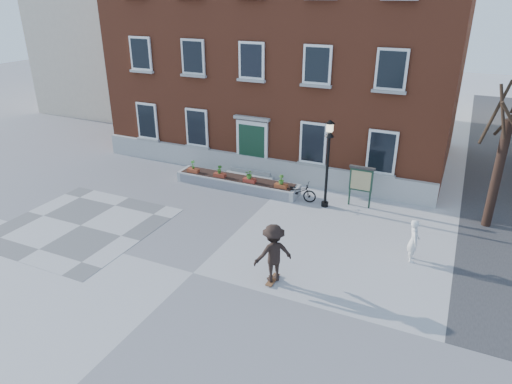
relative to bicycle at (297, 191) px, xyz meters
The scene contains 11 objects.
ground 7.12m from the bicycle, 99.49° to the right, with size 100.00×100.00×0.00m, color #A0A0A3.
checker_patch 9.37m from the bicycle, 140.05° to the right, with size 6.00×6.00×0.01m, color #5B5B5E.
distant_building 23.94m from the bicycle, 145.87° to the left, with size 10.00×12.00×13.00m, color beige.
bicycle is the anchor object (origin of this frame).
bystander 6.22m from the bicycle, 29.41° to the right, with size 0.58×0.38×1.58m, color silver.
brick_building 9.63m from the bicycle, 114.47° to the left, with size 18.40×10.85×12.60m.
planter_assembly 3.17m from the bicycle, behind, with size 6.20×1.12×1.15m.
bare_tree 8.24m from the bicycle, ahead, with size 1.83×1.83×6.16m.
lamp_post 2.47m from the bicycle, ahead, with size 0.40×0.40×3.93m.
notice_board 2.87m from the bicycle, 12.49° to the left, with size 1.10×0.16×1.87m.
skateboarder 6.51m from the bicycle, 76.91° to the right, with size 1.44×1.43×2.07m.
Camera 1 is at (7.42, -10.93, 8.72)m, focal length 32.00 mm.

